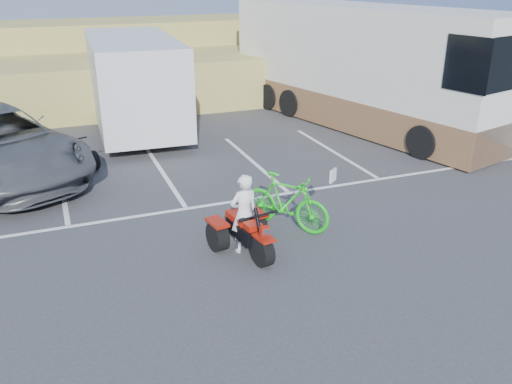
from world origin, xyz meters
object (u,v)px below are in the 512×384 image
object	(u,v)px
rider	(244,214)
quad_atv_green	(138,143)
red_trike_atv	(248,253)
rv_motorhome	(361,75)
green_dirt_bike	(286,202)
quad_atv_blue	(69,169)
cargo_trailer	(134,81)

from	to	relation	value
rider	quad_atv_green	bearing A→B (deg)	-94.40
rider	red_trike_atv	bearing A→B (deg)	90.00
rider	rv_motorhome	bearing A→B (deg)	-143.12
rider	green_dirt_bike	size ratio (longest dim) A/B	0.79
quad_atv_blue	green_dirt_bike	bearing A→B (deg)	-74.84
cargo_trailer	quad_atv_blue	size ratio (longest dim) A/B	4.41
cargo_trailer	quad_atv_blue	xyz separation A→B (m)	(-2.57, -3.36, -1.73)
green_dirt_bike	cargo_trailer	bearing A→B (deg)	62.22
quad_atv_blue	red_trike_atv	bearing A→B (deg)	-86.30
red_trike_atv	cargo_trailer	size ratio (longest dim) A/B	0.23
rider	rv_motorhome	size ratio (longest dim) A/B	0.14
red_trike_atv	rider	distance (m)	0.84
green_dirt_bike	quad_atv_blue	size ratio (longest dim) A/B	1.32
rider	quad_atv_blue	distance (m)	7.11
rv_motorhome	green_dirt_bike	bearing A→B (deg)	-145.52
red_trike_atv	cargo_trailer	distance (m)	10.05
rv_motorhome	rider	bearing A→B (deg)	-148.11
rider	quad_atv_green	xyz separation A→B (m)	(-0.74, 8.17, -0.82)
red_trike_atv	quad_atv_green	distance (m)	8.35
rider	cargo_trailer	bearing A→B (deg)	-96.95
quad_atv_blue	rv_motorhome	bearing A→B (deg)	-13.94
green_dirt_bike	red_trike_atv	bearing A→B (deg)	176.26
rv_motorhome	quad_atv_blue	world-z (taller)	rv_motorhome
rv_motorhome	quad_atv_green	world-z (taller)	rv_motorhome
red_trike_atv	quad_atv_green	world-z (taller)	red_trike_atv
red_trike_atv	quad_atv_green	size ratio (longest dim) A/B	1.24
cargo_trailer	rv_motorhome	world-z (taller)	rv_motorhome
green_dirt_bike	rv_motorhome	size ratio (longest dim) A/B	0.18
rv_motorhome	quad_atv_blue	xyz separation A→B (m)	(-10.33, -1.32, -1.78)
cargo_trailer	quad_atv_green	xyz separation A→B (m)	(-0.29, -1.57, -1.73)
quad_atv_green	red_trike_atv	bearing A→B (deg)	-97.06
green_dirt_bike	cargo_trailer	distance (m)	9.30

